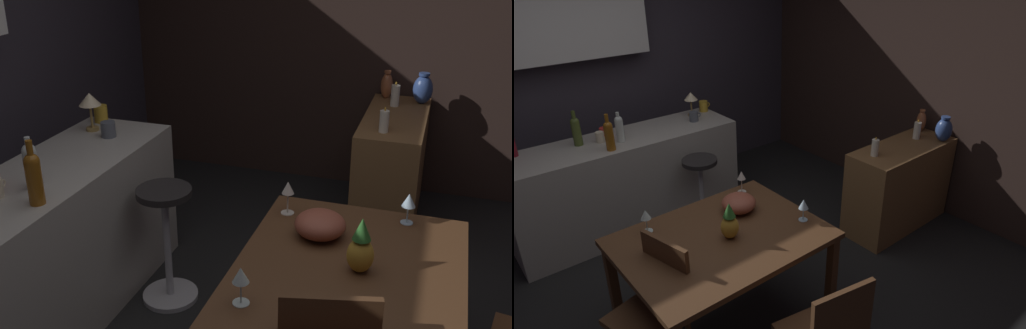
% 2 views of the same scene
% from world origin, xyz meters
% --- Properties ---
extents(ground_plane, '(9.00, 9.00, 0.00)m').
position_xyz_m(ground_plane, '(0.00, 0.00, 0.00)').
color(ground_plane, black).
extents(wall_kitchen_back, '(5.20, 0.33, 2.60)m').
position_xyz_m(wall_kitchen_back, '(-0.06, 2.08, 1.41)').
color(wall_kitchen_back, '#38333D').
rests_on(wall_kitchen_back, ground_plane).
extents(wall_side_right, '(0.10, 4.40, 2.60)m').
position_xyz_m(wall_side_right, '(2.55, 0.30, 1.30)').
color(wall_side_right, '#33231E').
rests_on(wall_side_right, ground_plane).
extents(dining_table, '(1.31, 0.99, 0.74)m').
position_xyz_m(dining_table, '(-0.10, -0.32, 0.66)').
color(dining_table, '#56351E').
rests_on(dining_table, ground_plane).
extents(kitchen_counter, '(2.10, 0.60, 0.90)m').
position_xyz_m(kitchen_counter, '(-0.03, 1.35, 0.45)').
color(kitchen_counter, '#B2ADA3').
rests_on(kitchen_counter, ground_plane).
extents(sideboard_cabinet, '(1.10, 0.44, 0.82)m').
position_xyz_m(sideboard_cabinet, '(1.93, -0.30, 0.41)').
color(sideboard_cabinet, olive).
rests_on(sideboard_cabinet, ground_plane).
extents(chair_near_window, '(0.49, 0.49, 0.89)m').
position_xyz_m(chair_near_window, '(-0.62, -0.35, 0.49)').
color(chair_near_window, '#56351E').
rests_on(chair_near_window, ground_plane).
extents(bar_stool, '(0.34, 0.34, 0.73)m').
position_xyz_m(bar_stool, '(0.44, 0.83, 0.39)').
color(bar_stool, '#262323').
rests_on(bar_stool, ground_plane).
extents(wine_glass_left, '(0.07, 0.07, 0.16)m').
position_xyz_m(wine_glass_left, '(-0.44, 0.05, 0.86)').
color(wine_glass_left, silver).
rests_on(wine_glass_left, dining_table).
extents(wine_glass_right, '(0.07, 0.07, 0.16)m').
position_xyz_m(wine_glass_right, '(0.45, -0.52, 0.86)').
color(wine_glass_right, silver).
rests_on(wine_glass_right, dining_table).
extents(wine_glass_center, '(0.07, 0.07, 0.18)m').
position_xyz_m(wine_glass_center, '(0.36, 0.08, 0.87)').
color(wine_glass_center, silver).
rests_on(wine_glass_center, dining_table).
extents(pineapple_centerpiece, '(0.12, 0.12, 0.26)m').
position_xyz_m(pineapple_centerpiece, '(-0.06, -0.36, 0.85)').
color(pineapple_centerpiece, gold).
rests_on(pineapple_centerpiece, dining_table).
extents(fruit_bowl, '(0.25, 0.25, 0.13)m').
position_xyz_m(fruit_bowl, '(0.18, -0.13, 0.80)').
color(fruit_bowl, '#9E4C38').
rests_on(fruit_bowl, dining_table).
extents(wine_bottle_olive, '(0.08, 0.08, 0.31)m').
position_xyz_m(wine_bottle_olive, '(-0.39, 1.44, 1.04)').
color(wine_bottle_olive, '#475623').
rests_on(wine_bottle_olive, kitchen_counter).
extents(wine_bottle_clear, '(0.07, 0.07, 0.27)m').
position_xyz_m(wine_bottle_clear, '(-0.07, 1.28, 1.03)').
color(wine_bottle_clear, silver).
rests_on(wine_bottle_clear, kitchen_counter).
extents(wine_bottle_amber, '(0.07, 0.07, 0.32)m').
position_xyz_m(wine_bottle_amber, '(-0.21, 1.15, 1.04)').
color(wine_bottle_amber, '#8C5114').
rests_on(wine_bottle_amber, kitchen_counter).
extents(cup_slate, '(0.12, 0.09, 0.10)m').
position_xyz_m(cup_slate, '(0.70, 1.32, 0.95)').
color(cup_slate, '#515660').
rests_on(cup_slate, kitchen_counter).
extents(cup_red, '(0.12, 0.09, 0.08)m').
position_xyz_m(cup_red, '(-0.13, 1.50, 0.94)').
color(cup_red, red).
rests_on(cup_red, kitchen_counter).
extents(cup_mustard, '(0.12, 0.09, 0.11)m').
position_xyz_m(cup_mustard, '(0.94, 1.52, 0.96)').
color(cup_mustard, gold).
rests_on(cup_mustard, kitchen_counter).
extents(cup_cream, '(0.11, 0.07, 0.09)m').
position_xyz_m(cup_cream, '(-0.21, 1.38, 0.95)').
color(cup_cream, beige).
rests_on(cup_cream, kitchen_counter).
extents(counter_lamp, '(0.14, 0.14, 0.25)m').
position_xyz_m(counter_lamp, '(0.78, 1.48, 1.09)').
color(counter_lamp, '#A58447').
rests_on(counter_lamp, kitchen_counter).
extents(pillar_candle_tall, '(0.06, 0.06, 0.19)m').
position_xyz_m(pillar_candle_tall, '(2.17, -0.26, 0.90)').
color(pillar_candle_tall, white).
rests_on(pillar_candle_tall, sideboard_cabinet).
extents(pillar_candle_short, '(0.06, 0.06, 0.17)m').
position_xyz_m(pillar_candle_short, '(1.55, -0.25, 0.89)').
color(pillar_candle_short, white).
rests_on(pillar_candle_short, sideboard_cabinet).
extents(vase_copper, '(0.09, 0.09, 0.22)m').
position_xyz_m(vase_copper, '(2.37, -0.17, 0.92)').
color(vase_copper, '#B26038').
rests_on(vase_copper, sideboard_cabinet).
extents(vase_ceramic_blue, '(0.15, 0.15, 0.24)m').
position_xyz_m(vase_ceramic_blue, '(2.31, -0.45, 0.93)').
color(vase_ceramic_blue, '#334C8C').
rests_on(vase_ceramic_blue, sideboard_cabinet).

